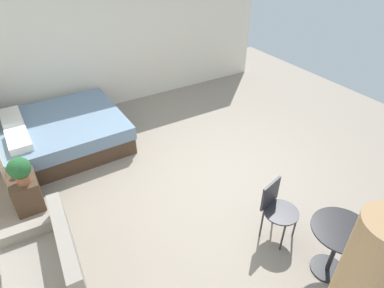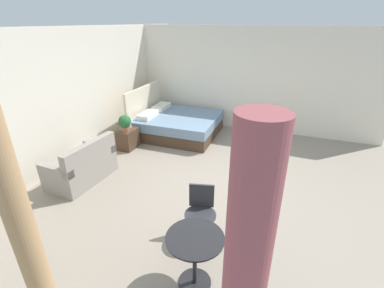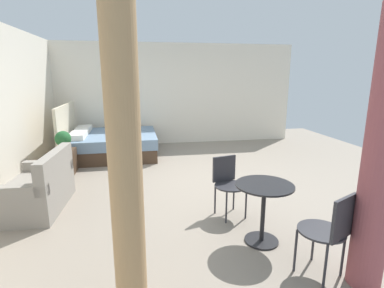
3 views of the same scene
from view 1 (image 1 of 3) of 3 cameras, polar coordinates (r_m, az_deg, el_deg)
name	(u,v)px [view 1 (image 1 of 3)]	position (r m, az deg, el deg)	size (l,w,h in m)	color
ground_plane	(206,177)	(5.18, 2.44, -5.87)	(9.40, 9.58, 0.02)	gray
wall_right	(123,39)	(7.11, -12.11, 17.75)	(0.12, 6.58, 2.74)	silver
bed	(59,133)	(6.13, -22.60, 1.86)	(1.91, 2.09, 1.23)	#473323
couch	(49,275)	(3.96, -24.04, -20.50)	(1.27, 0.79, 0.83)	gray
nightstand	(26,192)	(5.13, -27.33, -7.53)	(0.51, 0.36, 0.47)	#473323
potted_plant	(20,170)	(4.77, -28.26, -4.01)	(0.29, 0.29, 0.40)	#935B3D
vase	(17,170)	(5.04, -28.56, -4.10)	(0.10, 0.10, 0.15)	silver
balcony_table	(338,242)	(3.99, 24.42, -15.58)	(0.65, 0.65, 0.70)	black
cafe_chair_near_couch	(276,205)	(4.15, 14.71, -10.51)	(0.53, 0.53, 0.80)	#2D2D33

